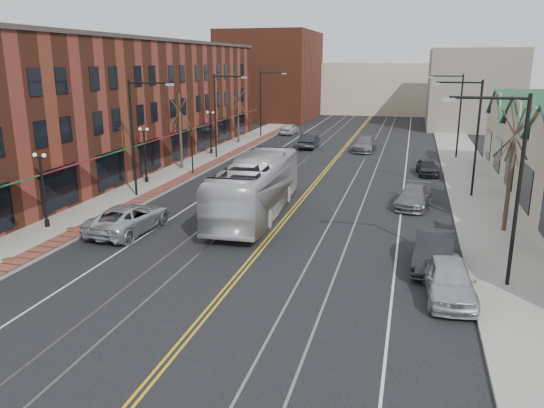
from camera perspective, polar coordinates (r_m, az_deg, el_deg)
The scene contains 31 objects.
ground at distance 20.53m, azimuth -7.48°, elevation -12.14°, with size 160.00×160.00×0.00m, color black.
sidewalk_left at distance 42.52m, azimuth -12.35°, elevation 2.17°, with size 4.00×120.00×0.15m, color gray.
sidewalk_right at distance 38.26m, azimuth 21.64°, elevation 0.01°, with size 4.00×120.00×0.15m, color gray.
building_left at distance 51.16m, azimuth -16.21°, elevation 10.23°, with size 10.00×50.00×11.00m, color brown.
backdrop_left at distance 89.87m, azimuth -0.09°, elevation 13.64°, with size 14.00×18.00×14.00m, color brown.
backdrop_mid at distance 102.17m, azimuth 11.07°, elevation 12.15°, with size 22.00×14.00×9.00m, color #BBB090.
backdrop_right at distance 82.27m, azimuth 20.74°, elevation 11.51°, with size 12.00×16.00×11.00m, color slate.
streetlight_l_1 at distance 37.76m, azimuth -14.23°, elevation 8.09°, with size 3.33×0.25×8.00m.
streetlight_l_2 at distance 52.27m, azimuth -5.68°, elevation 10.31°, with size 3.33×0.25×8.00m.
streetlight_l_3 at distance 67.45m, azimuth -0.86°, elevation 11.46°, with size 3.33×0.25×8.00m.
streetlight_r_0 at distance 23.53m, azimuth 24.12°, elevation 3.19°, with size 3.33×0.25×8.00m.
streetlight_r_1 at distance 39.24m, azimuth 20.64°, elevation 7.84°, with size 3.33×0.25×8.00m.
streetlight_r_2 at distance 55.11m, azimuth 19.14°, elevation 9.81°, with size 3.33×0.25×8.00m.
lamppost_l_1 at distance 32.63m, azimuth -23.36°, elevation 1.21°, with size 0.84×0.28×4.27m.
lamppost_l_2 at distance 42.47m, azimuth -13.48°, elevation 5.02°, with size 0.84×0.28×4.27m.
lamppost_l_3 at distance 55.05m, azimuth -6.60°, elevation 7.57°, with size 0.84×0.28×4.27m.
tree_left_near at distance 47.46m, azimuth -9.84°, elevation 7.85°, with size 1.78×1.37×6.48m.
tree_left_far at distance 62.30m, azimuth -3.67°, elevation 9.51°, with size 1.66×1.28×6.02m.
tree_right_mid at distance 31.76m, azimuth 24.33°, elevation 3.62°, with size 1.90×1.46×6.93m.
manhole_mid at distance 28.53m, azimuth -26.49°, elevation -5.34°, with size 0.60×0.60×0.02m, color #592D19.
manhole_far at distance 32.20m, azimuth -20.73°, elevation -2.48°, with size 0.60×0.60×0.02m, color #592D19.
traffic_signal at distance 45.05m, azimuth -8.61°, elevation 6.02°, with size 0.18×0.15×3.80m.
transit_bus at distance 32.85m, azimuth -1.75°, elevation 1.83°, with size 3.03×12.96×3.61m, color silver.
parked_suv at distance 30.89m, azimuth -15.09°, elevation -1.47°, with size 2.67×5.80×1.61m, color #B2B7BA.
parked_car_a at distance 22.84m, azimuth 18.53°, elevation -7.72°, with size 1.88×4.68×1.60m, color #B0B3B7.
parked_car_b at distance 25.87m, azimuth 17.04°, elevation -4.86°, with size 1.72×4.93×1.62m, color black.
parked_car_c at distance 36.21m, azimuth 14.95°, elevation 0.76°, with size 1.93×4.75×1.38m, color slate.
parked_car_d at distance 46.83m, azimuth 16.36°, elevation 3.84°, with size 1.59×3.96×1.35m, color black.
distant_car_left at distance 59.10m, azimuth 4.04°, elevation 6.78°, with size 1.70×4.87×1.60m, color black.
distant_car_right at distance 57.73m, azimuth 9.91°, elevation 6.35°, with size 2.11×5.20×1.51m, color slate.
distant_car_far at distance 70.34m, azimuth 1.89°, elevation 8.10°, with size 1.74×4.32×1.47m, color silver.
Camera 1 is at (7.16, -16.80, 9.37)m, focal length 35.00 mm.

